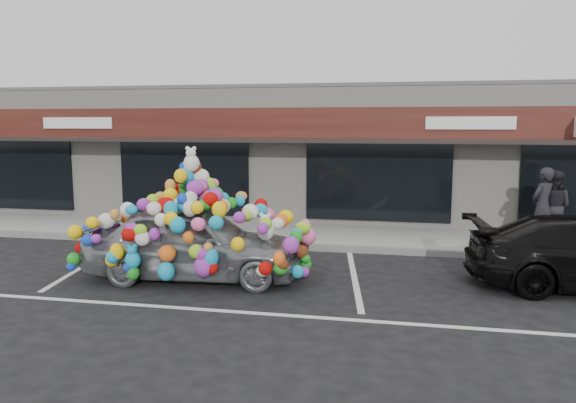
# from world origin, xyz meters

# --- Properties ---
(ground) EXTENTS (90.00, 90.00, 0.00)m
(ground) POSITION_xyz_m (0.00, 0.00, 0.00)
(ground) COLOR black
(ground) RESTS_ON ground
(shop_building) EXTENTS (24.00, 7.20, 4.31)m
(shop_building) POSITION_xyz_m (0.00, 8.44, 2.16)
(shop_building) COLOR beige
(shop_building) RESTS_ON ground
(sidewalk) EXTENTS (26.00, 3.00, 0.15)m
(sidewalk) POSITION_xyz_m (0.00, 4.00, 0.07)
(sidewalk) COLOR gray
(sidewalk) RESTS_ON ground
(kerb) EXTENTS (26.00, 0.18, 0.16)m
(kerb) POSITION_xyz_m (0.00, 2.50, 0.07)
(kerb) COLOR slate
(kerb) RESTS_ON ground
(parking_stripe_left) EXTENTS (0.73, 4.37, 0.01)m
(parking_stripe_left) POSITION_xyz_m (-3.20, 0.20, 0.00)
(parking_stripe_left) COLOR silver
(parking_stripe_left) RESTS_ON ground
(parking_stripe_mid) EXTENTS (0.73, 4.37, 0.01)m
(parking_stripe_mid) POSITION_xyz_m (2.80, 0.20, 0.00)
(parking_stripe_mid) COLOR silver
(parking_stripe_mid) RESTS_ON ground
(lane_line) EXTENTS (14.00, 0.12, 0.01)m
(lane_line) POSITION_xyz_m (2.00, -2.30, 0.00)
(lane_line) COLOR silver
(lane_line) RESTS_ON ground
(toy_car) EXTENTS (3.17, 4.81, 2.73)m
(toy_car) POSITION_xyz_m (-0.39, -0.50, 0.92)
(toy_car) COLOR #A1A6AB
(toy_car) RESTS_ON ground
(pedestrian_a) EXTENTS (0.82, 0.81, 1.92)m
(pedestrian_a) POSITION_xyz_m (7.15, 3.77, 1.11)
(pedestrian_a) COLOR black
(pedestrian_a) RESTS_ON sidewalk
(pedestrian_b) EXTENTS (1.09, 0.99, 1.83)m
(pedestrian_b) POSITION_xyz_m (7.45, 4.03, 1.07)
(pedestrian_b) COLOR black
(pedestrian_b) RESTS_ON sidewalk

